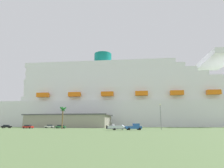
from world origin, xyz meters
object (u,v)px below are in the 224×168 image
Objects in this scene: parked_car_black_coupe at (6,126)px; street_lamp at (161,113)px; parked_car_white_van at (49,126)px; pickup_truck at (134,127)px; palm_tree at (63,111)px; parked_car_red_hatchback at (28,127)px; small_boat_on_trailer at (117,127)px; cruise_ship at (137,102)px; parked_car_green_wagon at (61,127)px.

street_lamp is at bearing -14.10° from parked_car_black_coupe.
street_lamp is at bearing -23.17° from parked_car_white_van.
pickup_truck is 1.35× the size of parked_car_white_van.
parked_car_black_coupe is (-31.06, 9.81, -6.49)m from palm_tree.
parked_car_red_hatchback is at bearing 168.03° from street_lamp.
parked_car_red_hatchback is (-57.16, 12.12, -5.17)m from street_lamp.
small_boat_on_trailer is 1.52× the size of parked_car_red_hatchback.
small_boat_on_trailer is at bearing -38.88° from parked_car_white_van.
small_boat_on_trailer is 45.16m from parked_car_red_hatchback.
cruise_ship reaches higher than parked_car_black_coupe.
parked_car_red_hatchback is (-41.15, 18.61, -0.13)m from small_boat_on_trailer.
palm_tree is at bearing 156.24° from pickup_truck.
cruise_ship reaches higher than parked_car_green_wagon.
parked_car_white_van is (19.84, 4.08, -0.00)m from parked_car_black_coupe.
cruise_ship reaches higher than small_boat_on_trailer.
parked_car_black_coupe is 20.25m from parked_car_white_van.
palm_tree reaches higher than parked_car_red_hatchback.
palm_tree is at bearing 148.83° from small_boat_on_trailer.
cruise_ship is at bearing 81.19° from small_boat_on_trailer.
small_boat_on_trailer reaches higher than parked_car_black_coupe.
palm_tree is 33.21m from parked_car_black_coupe.
palm_tree reaches higher than parked_car_white_van.
parked_car_black_coupe and parked_car_red_hatchback have the same top height.
parked_car_green_wagon is at bearing -7.29° from parked_car_black_coupe.
cruise_ship is 39.01× the size of pickup_truck.
palm_tree is 19.00m from parked_car_white_van.
cruise_ship reaches higher than palm_tree.
parked_car_white_van is (-35.26, 28.43, -0.13)m from small_boat_on_trailer.
small_boat_on_trailer is 17.99m from street_lamp.
parked_car_green_wagon is 11.45m from parked_car_white_van.
cruise_ship is at bearing 93.73° from street_lamp.
parked_car_white_van is at bearing 141.12° from small_boat_on_trailer.
pickup_truck is 0.63× the size of street_lamp.
palm_tree is at bearing 168.63° from street_lamp.
parked_car_red_hatchback is at bearing 159.88° from pickup_truck.
palm_tree is 18.75m from parked_car_red_hatchback.
palm_tree is 40.87m from street_lamp.
street_lamp reaches higher than parked_car_black_coupe.
parked_car_black_coupe is (-71.10, 17.86, -5.17)m from street_lamp.
pickup_truck is at bearing -94.48° from cruise_ship.
street_lamp is 56.00m from parked_car_white_van.
pickup_truck is 6.00m from small_boat_on_trailer.
cruise_ship is at bearing 37.01° from parked_car_black_coupe.
parked_car_white_van is (-51.27, 21.94, -5.17)m from street_lamp.
small_boat_on_trailer is 28.80m from palm_tree.
palm_tree is 2.01× the size of parked_car_black_coupe.
street_lamp is 2.04× the size of parked_car_green_wagon.
parked_car_red_hatchback is at bearing -133.27° from cruise_ship.
street_lamp reaches higher than palm_tree.
parked_car_red_hatchback is at bearing 166.63° from palm_tree.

